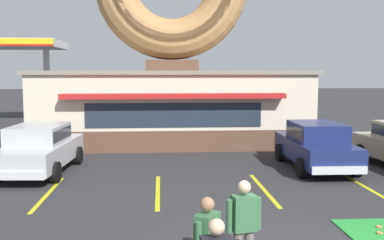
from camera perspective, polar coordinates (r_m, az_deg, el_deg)
The scene contains 11 objects.
donut_shop_building at distance 21.21m, azimuth -2.58°, elevation 7.29°, with size 12.30×6.75×10.96m.
mini_donut_near_right at distance 10.21m, azimuth 22.72°, elevation -13.08°, with size 0.13×0.13×0.04m, color #D17F47.
mini_donut_far_right at distance 10.58m, azimuth 22.67°, elevation -12.39°, with size 0.13×0.13×0.04m, color #D17F47.
car_navy at distance 15.98m, azimuth 15.43°, elevation -2.89°, with size 2.03×4.58×1.60m.
car_silver at distance 15.54m, azimuth -18.74°, elevation -3.25°, with size 2.20×4.66×1.60m.
pedestrian_clipboard_woman at distance 7.43m, azimuth 6.60°, elevation -13.05°, with size 0.58×0.32×1.61m.
trash_bin at distance 19.34m, azimuth -19.54°, elevation -2.59°, with size 0.57×0.57×0.97m.
parking_stripe_far_left at distance 13.07m, azimuth -17.80°, elevation -8.87°, with size 0.12×3.60×0.01m, color yellow.
parking_stripe_left at distance 12.70m, azimuth -4.37°, elevation -9.03°, with size 0.12×3.60×0.01m, color yellow.
parking_stripe_mid_left at distance 13.03m, azimuth 9.11°, elevation -8.70°, with size 0.12×3.60×0.01m, color yellow.
parking_stripe_centre at distance 14.00m, azimuth 21.27°, elevation -7.99°, with size 0.12×3.60×0.01m, color yellow.
Camera 1 is at (-2.32, -7.25, 3.34)m, focal length 42.00 mm.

